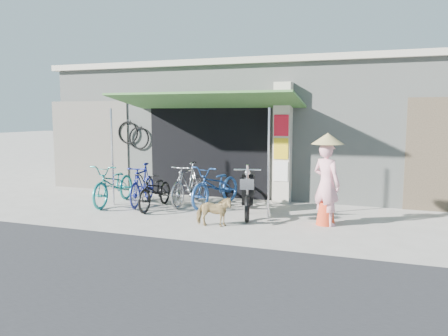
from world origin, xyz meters
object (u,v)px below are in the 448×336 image
(bike_silver, at_px, (188,184))
(bike_navy, at_px, (216,186))
(bike_blue, at_px, (142,185))
(nun, at_px, (327,180))
(moped, at_px, (248,192))
(bike_black, at_px, (155,190))
(bike_teal, at_px, (114,184))
(street_dog, at_px, (214,212))

(bike_silver, bearing_deg, bike_navy, 8.79)
(bike_blue, bearing_deg, nun, -16.92)
(moped, bearing_deg, bike_silver, 149.23)
(bike_navy, bearing_deg, bike_blue, -151.89)
(bike_silver, distance_m, moped, 1.74)
(bike_black, height_order, bike_silver, bike_silver)
(bike_teal, bearing_deg, bike_silver, 12.31)
(bike_teal, height_order, moped, moped)
(bike_black, height_order, nun, nun)
(bike_teal, distance_m, bike_navy, 2.53)
(bike_teal, distance_m, street_dog, 3.31)
(bike_teal, height_order, nun, nun)
(bike_navy, relative_size, street_dog, 2.67)
(bike_black, height_order, bike_navy, bike_navy)
(street_dog, bearing_deg, bike_teal, 55.57)
(bike_black, xyz_separation_m, bike_navy, (1.26, 0.73, 0.07))
(bike_navy, distance_m, street_dog, 1.94)
(bike_navy, bearing_deg, bike_teal, -152.36)
(bike_silver, bearing_deg, street_dog, -50.38)
(bike_blue, bearing_deg, moped, -12.95)
(bike_silver, height_order, bike_navy, bike_silver)
(bike_black, xyz_separation_m, street_dog, (1.88, -1.10, -0.13))
(bike_navy, distance_m, moped, 1.11)
(street_dog, relative_size, moped, 0.37)
(bike_blue, relative_size, street_dog, 2.35)
(bike_blue, relative_size, moped, 0.88)
(bike_black, relative_size, bike_navy, 0.87)
(bike_teal, xyz_separation_m, moped, (3.42, 0.06, -0.00))
(bike_blue, height_order, nun, nun)
(moped, height_order, nun, nun)
(bike_blue, height_order, bike_silver, bike_silver)
(bike_silver, relative_size, bike_navy, 0.90)
(bike_teal, relative_size, nun, 1.04)
(bike_black, distance_m, nun, 3.99)
(street_dog, distance_m, nun, 2.34)
(street_dog, bearing_deg, bike_blue, 47.16)
(bike_navy, distance_m, nun, 2.89)
(bike_navy, bearing_deg, moped, -16.89)
(bike_blue, height_order, street_dog, bike_blue)
(bike_teal, height_order, bike_blue, bike_blue)
(bike_teal, height_order, bike_black, bike_teal)
(bike_blue, xyz_separation_m, bike_silver, (1.05, 0.38, 0.01))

